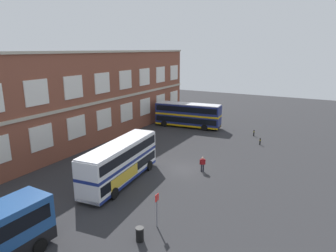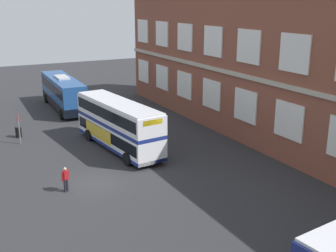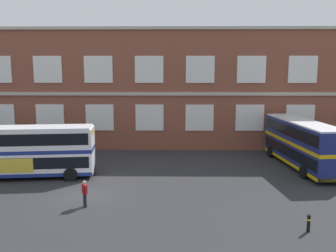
# 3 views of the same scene
# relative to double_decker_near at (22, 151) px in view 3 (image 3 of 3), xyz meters

# --- Properties ---
(ground_plane) EXTENTS (120.00, 120.00, 0.00)m
(ground_plane) POSITION_rel_double_decker_near_xyz_m (5.93, -1.97, -2.15)
(ground_plane) COLOR #2B2B2D
(brick_terminal_building) EXTENTS (52.30, 8.19, 12.76)m
(brick_terminal_building) POSITION_rel_double_decker_near_xyz_m (6.76, 14.01, 4.09)
(brick_terminal_building) COLOR brown
(brick_terminal_building) RESTS_ON ground
(double_decker_near) EXTENTS (11.22, 3.80, 4.07)m
(double_decker_near) POSITION_rel_double_decker_near_xyz_m (0.00, 0.00, 0.00)
(double_decker_near) COLOR silver
(double_decker_near) RESTS_ON ground
(double_decker_middle) EXTENTS (3.74, 11.21, 4.07)m
(double_decker_middle) POSITION_rel_double_decker_near_xyz_m (23.09, 3.49, 0.00)
(double_decker_middle) COLOR navy
(double_decker_middle) RESTS_ON ground
(waiting_passenger) EXTENTS (0.42, 0.60, 1.70)m
(waiting_passenger) POSITION_rel_double_decker_near_xyz_m (6.35, -6.16, -1.22)
(waiting_passenger) COLOR black
(waiting_passenger) RESTS_ON ground
(safety_bollard_east) EXTENTS (0.19, 0.19, 0.95)m
(safety_bollard_east) POSITION_rel_double_decker_near_xyz_m (19.02, -9.54, -1.66)
(safety_bollard_east) COLOR black
(safety_bollard_east) RESTS_ON ground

